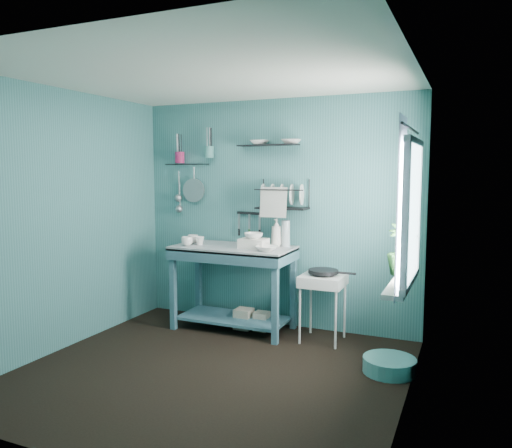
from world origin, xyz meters
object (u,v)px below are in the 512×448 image
at_px(water_bottle, 286,233).
at_px(colander, 194,190).
at_px(wash_tub, 254,243).
at_px(frying_pan, 323,271).
at_px(mug_left, 187,241).
at_px(soap_bottle, 276,232).
at_px(floor_basin, 389,365).
at_px(potted_plant, 402,249).
at_px(utensil_cup_magenta, 180,158).
at_px(mug_right, 193,239).
at_px(storage_tin_small, 262,321).
at_px(storage_tin_large, 244,319).
at_px(utensil_cup_teal, 209,152).
at_px(dish_rack, 282,194).
at_px(mug_mid, 200,241).
at_px(work_counter, 233,288).
at_px(hotplate_stand, 323,308).

bearing_deg(water_bottle, colander, 175.40).
bearing_deg(wash_tub, frying_pan, 3.00).
height_order(mug_left, soap_bottle, soap_bottle).
xyz_separation_m(colander, floor_basin, (2.42, -0.86, -1.43)).
bearing_deg(potted_plant, wash_tub, 166.48).
height_order(soap_bottle, utensil_cup_magenta, utensil_cup_magenta).
xyz_separation_m(mug_right, storage_tin_small, (0.80, 0.08, -0.86)).
xyz_separation_m(mug_left, water_bottle, (1.00, 0.38, 0.09)).
bearing_deg(colander, floor_basin, -19.46).
xyz_separation_m(frying_pan, storage_tin_large, (-0.90, 0.03, -0.61)).
xyz_separation_m(water_bottle, utensil_cup_magenta, (-1.35, 0.07, 0.82)).
xyz_separation_m(wash_tub, utensil_cup_teal, (-0.69, 0.31, 0.97)).
xyz_separation_m(frying_pan, dish_rack, (-0.53, 0.22, 0.76)).
xyz_separation_m(water_bottle, potted_plant, (1.29, -0.61, 0.00)).
xyz_separation_m(mug_mid, frying_pan, (1.38, 0.08, -0.24)).
bearing_deg(mug_mid, floor_basin, -12.68).
bearing_deg(storage_tin_large, floor_basin, -19.65).
distance_m(wash_tub, floor_basin, 1.83).
relative_size(water_bottle, colander, 1.00).
height_order(mug_right, floor_basin, mug_right).
bearing_deg(utensil_cup_teal, colander, 172.46).
height_order(mug_left, storage_tin_large, mug_left).
relative_size(colander, storage_tin_small, 1.40).
bearing_deg(work_counter, potted_plant, -3.34).
bearing_deg(soap_bottle, colander, 173.94).
xyz_separation_m(soap_bottle, hotplate_stand, (0.58, -0.18, -0.72)).
xyz_separation_m(utensil_cup_magenta, storage_tin_large, (0.93, -0.24, -1.77)).
height_order(dish_rack, storage_tin_large, dish_rack).
height_order(mug_mid, storage_tin_small, mug_mid).
distance_m(colander, floor_basin, 2.94).
xyz_separation_m(mug_right, hotplate_stand, (1.50, 0.02, -0.62)).
bearing_deg(frying_pan, floor_basin, -36.52).
relative_size(dish_rack, utensil_cup_magenta, 4.23).
distance_m(utensil_cup_magenta, potted_plant, 2.85).
relative_size(mug_left, storage_tin_large, 0.56).
bearing_deg(utensil_cup_teal, water_bottle, -3.90).
bearing_deg(mug_mid, work_counter, 8.97).
relative_size(mug_mid, utensil_cup_teal, 0.77).
bearing_deg(hotplate_stand, work_counter, 169.82).
xyz_separation_m(mug_right, storage_tin_large, (0.60, 0.05, -0.85)).
height_order(water_bottle, storage_tin_large, water_bottle).
bearing_deg(colander, mug_mid, -52.41).
bearing_deg(frying_pan, potted_plant, -27.04).
bearing_deg(mug_mid, hotplate_stand, 3.29).
xyz_separation_m(mug_mid, storage_tin_large, (0.48, 0.11, -0.85)).
bearing_deg(work_counter, hotplate_stand, 10.08).
height_order(mug_right, storage_tin_small, mug_right).
xyz_separation_m(mug_left, soap_bottle, (0.90, 0.36, 0.10)).
bearing_deg(colander, hotplate_stand, -10.08).
xyz_separation_m(frying_pan, utensil_cup_magenta, (-1.83, 0.27, 1.16)).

